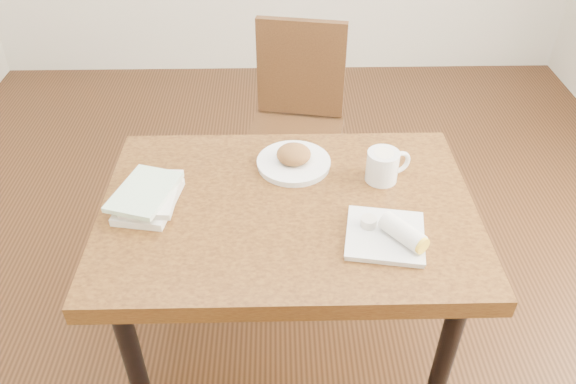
{
  "coord_description": "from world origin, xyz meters",
  "views": [
    {
      "loc": [
        -0.03,
        -1.34,
        1.86
      ],
      "look_at": [
        0.0,
        0.0,
        0.8
      ],
      "focal_mm": 35.0,
      "sensor_mm": 36.0,
      "label": 1
    }
  ],
  "objects_px": {
    "plate_scone": "(294,160)",
    "book_stack": "(149,196)",
    "chair_far": "(297,115)",
    "coffee_mug": "(384,165)",
    "plate_burrito": "(391,234)",
    "table": "(288,225)"
  },
  "relations": [
    {
      "from": "chair_far",
      "to": "book_stack",
      "type": "distance_m",
      "value": 1.02
    },
    {
      "from": "plate_scone",
      "to": "book_stack",
      "type": "relative_size",
      "value": 0.94
    },
    {
      "from": "table",
      "to": "chair_far",
      "type": "distance_m",
      "value": 0.89
    },
    {
      "from": "plate_scone",
      "to": "coffee_mug",
      "type": "xyz_separation_m",
      "value": [
        0.29,
        -0.08,
        0.03
      ]
    },
    {
      "from": "plate_burrito",
      "to": "book_stack",
      "type": "relative_size",
      "value": 0.96
    },
    {
      "from": "chair_far",
      "to": "plate_scone",
      "type": "distance_m",
      "value": 0.71
    },
    {
      "from": "chair_far",
      "to": "plate_burrito",
      "type": "bearing_deg",
      "value": -77.57
    },
    {
      "from": "coffee_mug",
      "to": "plate_burrito",
      "type": "relative_size",
      "value": 0.59
    },
    {
      "from": "chair_far",
      "to": "coffee_mug",
      "type": "bearing_deg",
      "value": -71.45
    },
    {
      "from": "coffee_mug",
      "to": "plate_burrito",
      "type": "bearing_deg",
      "value": -94.4
    },
    {
      "from": "plate_scone",
      "to": "coffee_mug",
      "type": "distance_m",
      "value": 0.3
    },
    {
      "from": "chair_far",
      "to": "plate_scone",
      "type": "height_order",
      "value": "chair_far"
    },
    {
      "from": "plate_burrito",
      "to": "book_stack",
      "type": "height_order",
      "value": "plate_burrito"
    },
    {
      "from": "table",
      "to": "plate_burrito",
      "type": "xyz_separation_m",
      "value": [
        0.29,
        -0.17,
        0.11
      ]
    },
    {
      "from": "table",
      "to": "chair_far",
      "type": "height_order",
      "value": "chair_far"
    },
    {
      "from": "coffee_mug",
      "to": "plate_scone",
      "type": "bearing_deg",
      "value": 164.55
    },
    {
      "from": "table",
      "to": "chair_far",
      "type": "xyz_separation_m",
      "value": [
        0.06,
        0.88,
        -0.12
      ]
    },
    {
      "from": "chair_far",
      "to": "coffee_mug",
      "type": "xyz_separation_m",
      "value": [
        0.25,
        -0.76,
        0.26
      ]
    },
    {
      "from": "book_stack",
      "to": "chair_far",
      "type": "bearing_deg",
      "value": 60.66
    },
    {
      "from": "table",
      "to": "coffee_mug",
      "type": "height_order",
      "value": "coffee_mug"
    },
    {
      "from": "chair_far",
      "to": "coffee_mug",
      "type": "distance_m",
      "value": 0.84
    },
    {
      "from": "book_stack",
      "to": "coffee_mug",
      "type": "bearing_deg",
      "value": 8.73
    }
  ]
}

